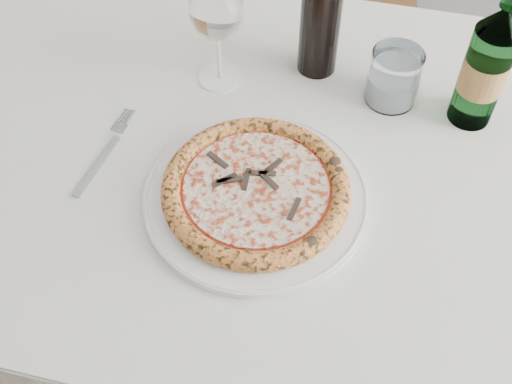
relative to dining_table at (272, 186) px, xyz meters
The scene contains 9 objects.
floor 0.71m from the dining_table, 55.52° to the left, with size 5.00×6.00×0.02m, color gray.
dining_table is the anchor object (origin of this frame).
plate 0.14m from the dining_table, 90.00° to the right, with size 0.34×0.34×0.02m.
pizza 0.15m from the dining_table, 90.00° to the right, with size 0.28×0.28×0.03m.
fork 0.28m from the dining_table, 163.06° to the right, with size 0.02×0.19×0.00m.
wine_glass 0.30m from the dining_table, 134.16° to the left, with size 0.09×0.09×0.19m.
tumbler 0.27m from the dining_table, 47.42° to the left, with size 0.08×0.08×0.10m.
beer_bottle 0.39m from the dining_table, 29.68° to the left, with size 0.07×0.07×0.27m.
wine_bottle 0.30m from the dining_table, 84.64° to the left, with size 0.07×0.07×0.28m.
Camera 1 is at (0.04, -0.83, 1.52)m, focal length 45.00 mm.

